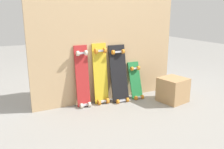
# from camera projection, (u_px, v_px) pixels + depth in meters

# --- Properties ---
(ground_plane) EXTENTS (12.00, 12.00, 0.00)m
(ground_plane) POSITION_uv_depth(u_px,v_px,m) (110.00, 100.00, 3.17)
(ground_plane) COLOR gray
(plywood_wall_panel) EXTENTS (1.95, 0.04, 1.84)m
(plywood_wall_panel) POSITION_uv_depth(u_px,v_px,m) (107.00, 29.00, 2.99)
(plywood_wall_panel) COLOR tan
(plywood_wall_panel) RESTS_ON ground
(skateboard_red) EXTENTS (0.16, 0.16, 0.81)m
(skateboard_red) POSITION_uv_depth(u_px,v_px,m) (83.00, 79.00, 2.91)
(skateboard_red) COLOR #B22626
(skateboard_red) RESTS_ON ground
(skateboard_yellow) EXTENTS (0.19, 0.16, 0.82)m
(skateboard_yellow) POSITION_uv_depth(u_px,v_px,m) (101.00, 76.00, 3.01)
(skateboard_yellow) COLOR gold
(skateboard_yellow) RESTS_ON ground
(skateboard_black) EXTENTS (0.23, 0.22, 0.79)m
(skateboard_black) POSITION_uv_depth(u_px,v_px,m) (119.00, 76.00, 3.09)
(skateboard_black) COLOR black
(skateboard_black) RESTS_ON ground
(skateboard_green) EXTENTS (0.16, 0.22, 0.55)m
(skateboard_green) POSITION_uv_depth(u_px,v_px,m) (136.00, 83.00, 3.23)
(skateboard_green) COLOR #1E7238
(skateboard_green) RESTS_ON ground
(wooden_crate) EXTENTS (0.36, 0.36, 0.31)m
(wooden_crate) POSITION_uv_depth(u_px,v_px,m) (173.00, 90.00, 3.10)
(wooden_crate) COLOR tan
(wooden_crate) RESTS_ON ground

